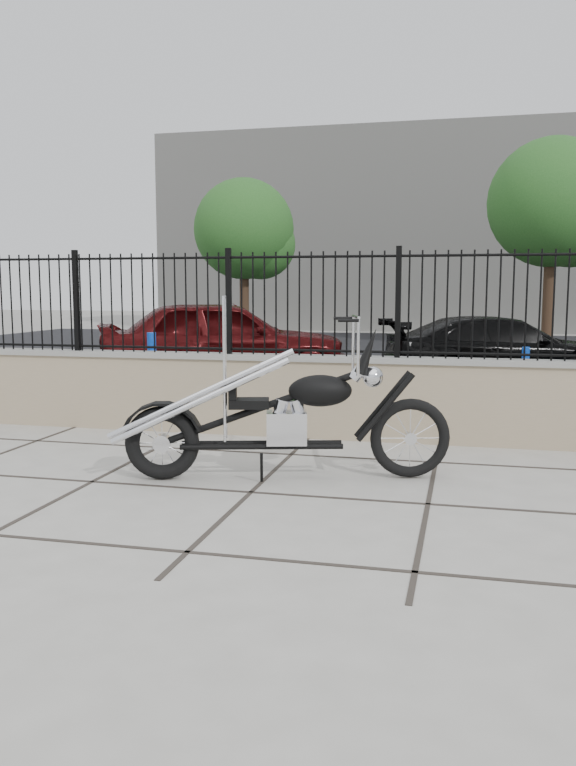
% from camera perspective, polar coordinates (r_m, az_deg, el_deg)
% --- Properties ---
extents(ground_plane, '(90.00, 90.00, 0.00)m').
position_cam_1_polar(ground_plane, '(6.49, -2.85, -8.36)').
color(ground_plane, '#99968E').
rests_on(ground_plane, ground).
extents(parking_lot, '(30.00, 30.00, 0.00)m').
position_cam_1_polar(parking_lot, '(18.66, 8.06, 1.88)').
color(parking_lot, black).
rests_on(parking_lot, ground).
extents(retaining_wall, '(14.00, 0.36, 0.96)m').
position_cam_1_polar(retaining_wall, '(8.77, 1.75, -1.02)').
color(retaining_wall, gray).
rests_on(retaining_wall, ground_plane).
extents(iron_fence, '(14.00, 0.08, 1.20)m').
position_cam_1_polar(iron_fence, '(8.67, 1.78, 6.06)').
color(iron_fence, black).
rests_on(iron_fence, retaining_wall).
extents(background_building, '(22.00, 6.00, 8.00)m').
position_cam_1_polar(background_building, '(32.61, 10.63, 11.18)').
color(background_building, beige).
rests_on(background_building, ground_plane).
extents(chopper_motorcycle, '(2.88, 1.21, 1.71)m').
position_cam_1_polar(chopper_motorcycle, '(6.77, -0.60, -0.32)').
color(chopper_motorcycle, black).
rests_on(chopper_motorcycle, ground_plane).
extents(car_red, '(4.92, 3.55, 1.56)m').
position_cam_1_polar(car_red, '(13.87, -4.99, 3.28)').
color(car_red, '#3E080A').
rests_on(car_red, parking_lot).
extents(car_black, '(4.58, 2.98, 1.23)m').
position_cam_1_polar(car_black, '(13.94, 16.01, 2.38)').
color(car_black, black).
rests_on(car_black, parking_lot).
extents(bollard_a, '(0.16, 0.16, 1.09)m').
position_cam_1_polar(bollard_a, '(11.16, -10.33, 1.01)').
color(bollard_a, '#0B33A7').
rests_on(bollard_a, ground_plane).
extents(bollard_b, '(0.12, 0.12, 0.91)m').
position_cam_1_polar(bollard_b, '(11.17, 17.63, 0.32)').
color(bollard_b, '#0D38C5').
rests_on(bollard_b, ground_plane).
extents(tree_left, '(3.12, 3.12, 5.26)m').
position_cam_1_polar(tree_left, '(23.74, -3.40, 12.00)').
color(tree_left, '#382619').
rests_on(tree_left, ground_plane).
extents(tree_right, '(3.61, 3.61, 6.09)m').
position_cam_1_polar(tree_right, '(22.76, 19.60, 13.26)').
color(tree_right, '#382619').
rests_on(tree_right, ground_plane).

